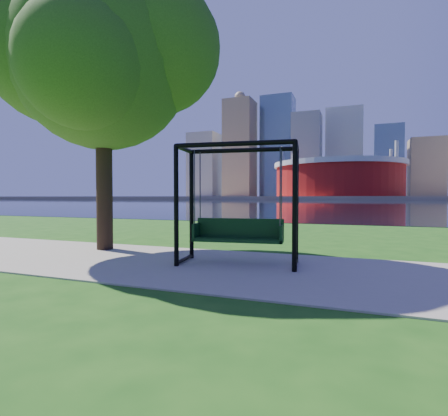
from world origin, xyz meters
The scene contains 8 objects.
ground centered at (0.00, 0.00, 0.00)m, with size 900.00×900.00×0.00m, color #1E5114.
path centered at (0.00, -0.50, 0.01)m, with size 120.00×4.00×0.03m, color #9E937F.
river centered at (0.00, 102.00, 0.01)m, with size 900.00×180.00×0.02m, color black.
far_bank centered at (0.00, 306.00, 1.00)m, with size 900.00×228.00×2.00m, color #937F60.
stadium centered at (-10.00, 235.00, 14.23)m, with size 83.00×83.00×32.00m.
skyline centered at (-4.27, 319.39, 35.89)m, with size 392.00×66.00×96.50m.
swing centered at (0.60, -0.15, 1.23)m, with size 2.60×1.40×2.54m.
park_tree centered at (-3.52, 0.58, 5.22)m, with size 6.06×5.47×7.52m.
Camera 1 is at (2.98, -7.14, 1.45)m, focal length 28.00 mm.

